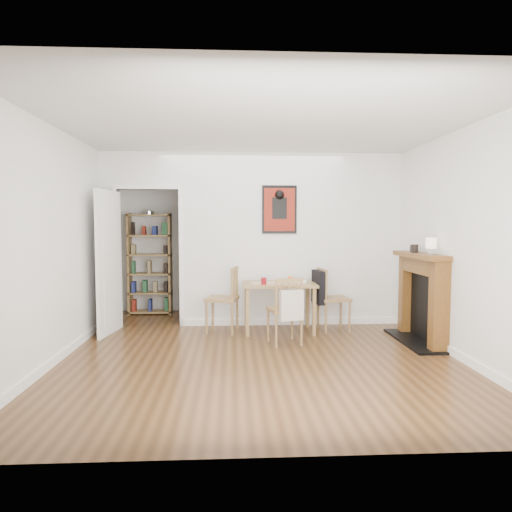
{
  "coord_description": "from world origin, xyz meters",
  "views": [
    {
      "loc": [
        -0.31,
        -5.49,
        1.53
      ],
      "look_at": [
        0.01,
        0.6,
        1.11
      ],
      "focal_mm": 32.0,
      "sensor_mm": 36.0,
      "label": 1
    }
  ],
  "objects": [
    {
      "name": "mantel_lamp",
      "position": [
        2.12,
        -0.04,
        1.29
      ],
      "size": [
        0.13,
        0.13,
        0.21
      ],
      "color": "silver",
      "rests_on": "fireplace"
    },
    {
      "name": "ceramic_jar_b",
      "position": [
        2.14,
        0.57,
        1.21
      ],
      "size": [
        0.07,
        0.07,
        0.09
      ],
      "primitive_type": "cylinder",
      "color": "black",
      "rests_on": "fireplace"
    },
    {
      "name": "chair_left",
      "position": [
        -0.45,
        0.91,
        0.47
      ],
      "size": [
        0.55,
        0.55,
        0.94
      ],
      "color": "#A2804B",
      "rests_on": "ground"
    },
    {
      "name": "placemat",
      "position": [
        0.16,
        0.92,
        0.7
      ],
      "size": [
        0.45,
        0.37,
        0.0
      ],
      "primitive_type": "cube",
      "rotation": [
        0.0,
        0.0,
        0.18
      ],
      "color": "beige",
      "rests_on": "dining_table"
    },
    {
      "name": "red_glass",
      "position": [
        0.13,
        0.77,
        0.75
      ],
      "size": [
        0.08,
        0.08,
        0.1
      ],
      "primitive_type": "cylinder",
      "color": "maroon",
      "rests_on": "dining_table"
    },
    {
      "name": "fireplace",
      "position": [
        2.16,
        0.25,
        0.62
      ],
      "size": [
        0.45,
        1.25,
        1.16
      ],
      "color": "brown",
      "rests_on": "ground"
    },
    {
      "name": "notebook",
      "position": [
        0.61,
        1.01,
        0.71
      ],
      "size": [
        0.38,
        0.32,
        0.02
      ],
      "primitive_type": "cube",
      "rotation": [
        0.0,
        0.0,
        -0.29
      ],
      "color": "white",
      "rests_on": "dining_table"
    },
    {
      "name": "bookshelf",
      "position": [
        -1.71,
        2.34,
        0.85
      ],
      "size": [
        0.72,
        0.29,
        1.72
      ],
      "color": "#9B7948",
      "rests_on": "ground"
    },
    {
      "name": "dining_table",
      "position": [
        0.35,
        0.91,
        0.62
      ],
      "size": [
        1.03,
        0.65,
        0.7
      ],
      "color": "#9B7948",
      "rests_on": "ground"
    },
    {
      "name": "ceramic_jar_a",
      "position": [
        2.08,
        0.35,
        1.21
      ],
      "size": [
        0.09,
        0.09,
        0.11
      ],
      "primitive_type": "cylinder",
      "color": "black",
      "rests_on": "fireplace"
    },
    {
      "name": "room_shell",
      "position": [
        0.1,
        1.34,
        1.3
      ],
      "size": [
        5.2,
        5.2,
        5.2
      ],
      "color": "white",
      "rests_on": "ground"
    },
    {
      "name": "chair_front",
      "position": [
        0.36,
        0.24,
        0.44
      ],
      "size": [
        0.52,
        0.56,
        0.86
      ],
      "color": "#A2804B",
      "rests_on": "ground"
    },
    {
      "name": "chair_right",
      "position": [
        1.13,
        0.94,
        0.47
      ],
      "size": [
        0.56,
        0.5,
        0.9
      ],
      "color": "#A2804B",
      "rests_on": "ground"
    },
    {
      "name": "ground",
      "position": [
        0.0,
        0.0,
        0.0
      ],
      "size": [
        5.2,
        5.2,
        0.0
      ],
      "primitive_type": "plane",
      "color": "brown",
      "rests_on": "ground"
    },
    {
      "name": "orange_fruit",
      "position": [
        0.53,
        1.04,
        0.74
      ],
      "size": [
        0.08,
        0.08,
        0.08
      ],
      "primitive_type": "sphere",
      "color": "#FF510D",
      "rests_on": "dining_table"
    }
  ]
}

